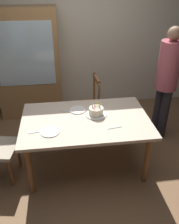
# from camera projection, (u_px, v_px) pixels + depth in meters

# --- Properties ---
(ground) EXTENTS (6.40, 6.40, 0.00)m
(ground) POSITION_uv_depth(u_px,v_px,m) (86.00, 163.00, 3.38)
(ground) COLOR brown
(back_wall) EXTENTS (6.40, 0.10, 2.60)m
(back_wall) POSITION_uv_depth(u_px,v_px,m) (73.00, 39.00, 4.30)
(back_wall) COLOR beige
(back_wall) RESTS_ON ground
(dining_table) EXTENTS (1.62, 1.03, 0.74)m
(dining_table) POSITION_uv_depth(u_px,v_px,m) (86.00, 125.00, 3.04)
(dining_table) COLOR beige
(dining_table) RESTS_ON ground
(birthday_cake) EXTENTS (0.28, 0.28, 0.17)m
(birthday_cake) POSITION_uv_depth(u_px,v_px,m) (96.00, 112.00, 3.07)
(birthday_cake) COLOR silver
(birthday_cake) RESTS_ON dining_table
(plate_near_celebrant) EXTENTS (0.22, 0.22, 0.01)m
(plate_near_celebrant) POSITION_uv_depth(u_px,v_px,m) (50.00, 132.00, 2.75)
(plate_near_celebrant) COLOR white
(plate_near_celebrant) RESTS_ON dining_table
(plate_far_side) EXTENTS (0.22, 0.22, 0.01)m
(plate_far_side) POSITION_uv_depth(u_px,v_px,m) (78.00, 110.00, 3.19)
(plate_far_side) COLOR white
(plate_far_side) RESTS_ON dining_table
(fork_near_celebrant) EXTENTS (0.18, 0.05, 0.01)m
(fork_near_celebrant) POSITION_uv_depth(u_px,v_px,m) (36.00, 132.00, 2.75)
(fork_near_celebrant) COLOR silver
(fork_near_celebrant) RESTS_ON dining_table
(fork_far_side) EXTENTS (0.18, 0.05, 0.01)m
(fork_far_side) POSITION_uv_depth(u_px,v_px,m) (66.00, 112.00, 3.15)
(fork_far_side) COLOR silver
(fork_far_side) RESTS_ON dining_table
(fork_near_guest) EXTENTS (0.18, 0.04, 0.01)m
(fork_near_guest) POSITION_uv_depth(u_px,v_px,m) (115.00, 128.00, 2.83)
(fork_near_guest) COLOR silver
(fork_near_guest) RESTS_ON dining_table
(chair_spindle_back) EXTENTS (0.46, 0.46, 0.95)m
(chair_spindle_back) POSITION_uv_depth(u_px,v_px,m) (86.00, 106.00, 3.87)
(chair_spindle_back) COLOR brown
(chair_spindle_back) RESTS_ON ground
(person_guest) EXTENTS (0.32, 0.32, 1.74)m
(person_guest) POSITION_uv_depth(u_px,v_px,m) (167.00, 79.00, 3.48)
(person_guest) COLOR #262328
(person_guest) RESTS_ON ground
(china_cabinet) EXTENTS (1.10, 0.45, 1.90)m
(china_cabinet) POSITION_uv_depth(u_px,v_px,m) (28.00, 65.00, 4.13)
(china_cabinet) COLOR #9E7042
(china_cabinet) RESTS_ON ground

